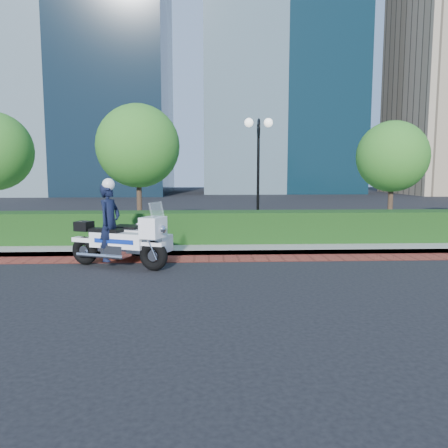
{
  "coord_description": "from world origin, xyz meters",
  "views": [
    {
      "loc": [
        -0.95,
        -10.66,
        2.44
      ],
      "look_at": [
        -0.41,
        1.42,
        1.0
      ],
      "focal_mm": 35.0,
      "sensor_mm": 36.0,
      "label": 1
    }
  ],
  "objects_px": {
    "tree_b": "(138,146)",
    "tree_c": "(392,157)",
    "lamppost": "(258,158)",
    "police_motorcycle": "(123,235)"
  },
  "relations": [
    {
      "from": "lamppost",
      "to": "tree_b",
      "type": "bearing_deg",
      "value": 163.89
    },
    {
      "from": "police_motorcycle",
      "to": "tree_c",
      "type": "bearing_deg",
      "value": 53.12
    },
    {
      "from": "tree_b",
      "to": "tree_c",
      "type": "distance_m",
      "value": 10.01
    },
    {
      "from": "tree_b",
      "to": "tree_c",
      "type": "height_order",
      "value": "tree_b"
    },
    {
      "from": "police_motorcycle",
      "to": "lamppost",
      "type": "bearing_deg",
      "value": 69.18
    },
    {
      "from": "lamppost",
      "to": "tree_b",
      "type": "height_order",
      "value": "tree_b"
    },
    {
      "from": "lamppost",
      "to": "tree_c",
      "type": "xyz_separation_m",
      "value": [
        5.5,
        1.3,
        0.09
      ]
    },
    {
      "from": "lamppost",
      "to": "police_motorcycle",
      "type": "bearing_deg",
      "value": -133.65
    },
    {
      "from": "tree_b",
      "to": "police_motorcycle",
      "type": "bearing_deg",
      "value": -86.15
    },
    {
      "from": "lamppost",
      "to": "police_motorcycle",
      "type": "relative_size",
      "value": 1.57
    }
  ]
}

